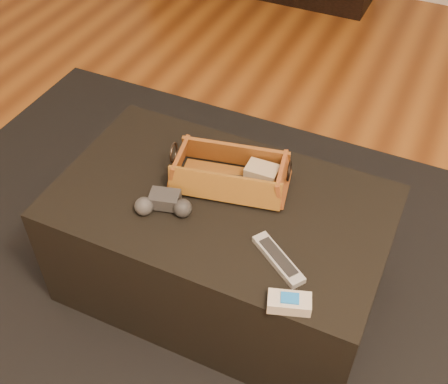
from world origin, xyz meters
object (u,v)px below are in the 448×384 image
at_px(silver_remote, 278,259).
at_px(wicker_basket, 230,174).
at_px(ottoman, 221,246).
at_px(tv_remote, 223,181).
at_px(game_controller, 164,204).
at_px(cream_gadget, 289,303).

bearing_deg(silver_remote, wicker_basket, 137.70).
bearing_deg(ottoman, silver_remote, -31.31).
distance_m(tv_remote, silver_remote, 0.33).
bearing_deg(ottoman, game_controller, -140.39).
relative_size(game_controller, silver_remote, 0.96).
distance_m(wicker_basket, game_controller, 0.22).
bearing_deg(wicker_basket, game_controller, -124.79).
distance_m(wicker_basket, silver_remote, 0.33).
xyz_separation_m(ottoman, silver_remote, (0.24, -0.14, 0.22)).
distance_m(ottoman, tv_remote, 0.24).
xyz_separation_m(tv_remote, cream_gadget, (0.33, -0.33, -0.00)).
relative_size(ottoman, tv_remote, 5.40).
relative_size(wicker_basket, silver_remote, 2.09).
bearing_deg(cream_gadget, silver_remote, 121.67).
relative_size(silver_remote, cream_gadget, 1.52).
distance_m(ottoman, game_controller, 0.29).
bearing_deg(ottoman, cream_gadget, -40.51).
height_order(game_controller, cream_gadget, game_controller).
xyz_separation_m(silver_remote, cream_gadget, (0.08, -0.12, 0.01)).
height_order(tv_remote, silver_remote, tv_remote).
relative_size(ottoman, silver_remote, 5.49).
bearing_deg(tv_remote, wicker_basket, 30.87).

